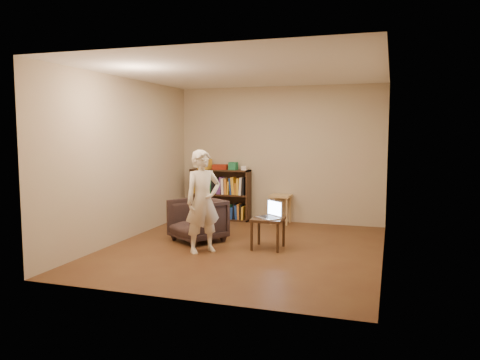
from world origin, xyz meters
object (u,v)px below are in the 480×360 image
(bookshelf, at_px, (221,197))
(side_table, at_px, (268,223))
(laptop, at_px, (271,214))
(armchair, at_px, (198,220))
(person, at_px, (203,201))
(stool, at_px, (281,200))

(bookshelf, distance_m, side_table, 2.49)
(bookshelf, height_order, laptop, bookshelf)
(armchair, bearing_deg, bookshelf, 132.49)
(armchair, xyz_separation_m, person, (0.35, -0.61, 0.40))
(side_table, bearing_deg, laptop, 15.30)
(bookshelf, relative_size, armchair, 1.60)
(stool, bearing_deg, armchair, -117.31)
(stool, distance_m, side_table, 1.94)
(side_table, distance_m, person, 1.04)
(person, bearing_deg, armchair, 71.78)
(stool, relative_size, armchair, 0.74)
(armchair, bearing_deg, side_table, 27.72)
(side_table, bearing_deg, armchair, 174.46)
(armchair, relative_size, laptop, 1.73)
(laptop, height_order, person, person)
(stool, height_order, armchair, armchair)
(bookshelf, bearing_deg, armchair, -80.77)
(armchair, height_order, person, person)
(bookshelf, distance_m, stool, 1.24)
(bookshelf, bearing_deg, laptop, -52.29)
(armchair, height_order, laptop, laptop)
(armchair, bearing_deg, stool, 95.95)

